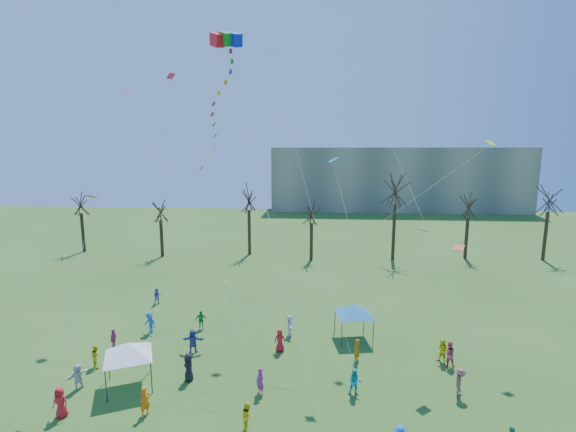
# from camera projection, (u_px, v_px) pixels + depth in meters

# --- Properties ---
(distant_building) EXTENTS (60.00, 14.00, 15.00)m
(distant_building) POSITION_uv_depth(u_px,v_px,m) (396.00, 179.00, 98.03)
(distant_building) COLOR gray
(distant_building) RESTS_ON ground
(bare_tree_row) EXTENTS (69.56, 7.46, 11.78)m
(bare_tree_row) POSITION_uv_depth(u_px,v_px,m) (342.00, 206.00, 54.03)
(bare_tree_row) COLOR black
(bare_tree_row) RESTS_ON ground
(big_box_kite) EXTENTS (4.57, 7.52, 23.93)m
(big_box_kite) POSITION_uv_depth(u_px,v_px,m) (222.00, 112.00, 25.03)
(big_box_kite) COLOR red
(big_box_kite) RESTS_ON ground
(canopy_tent_white) EXTENTS (3.56, 3.56, 2.94)m
(canopy_tent_white) POSITION_uv_depth(u_px,v_px,m) (128.00, 350.00, 24.96)
(canopy_tent_white) COLOR #3F3F44
(canopy_tent_white) RESTS_ON ground
(canopy_tent_blue) EXTENTS (3.71, 3.71, 2.82)m
(canopy_tent_blue) POSITION_uv_depth(u_px,v_px,m) (354.00, 309.00, 31.42)
(canopy_tent_blue) COLOR #3F3F44
(canopy_tent_blue) RESTS_ON ground
(festival_crowd) EXTENTS (25.68, 19.13, 1.83)m
(festival_crowd) POSITION_uv_depth(u_px,v_px,m) (257.00, 358.00, 27.08)
(festival_crowd) COLOR red
(festival_crowd) RESTS_ON ground
(small_kites_aloft) EXTENTS (31.59, 17.95, 33.25)m
(small_kites_aloft) POSITION_uv_depth(u_px,v_px,m) (297.00, 172.00, 28.82)
(small_kites_aloft) COLOR #E05E0B
(small_kites_aloft) RESTS_ON ground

